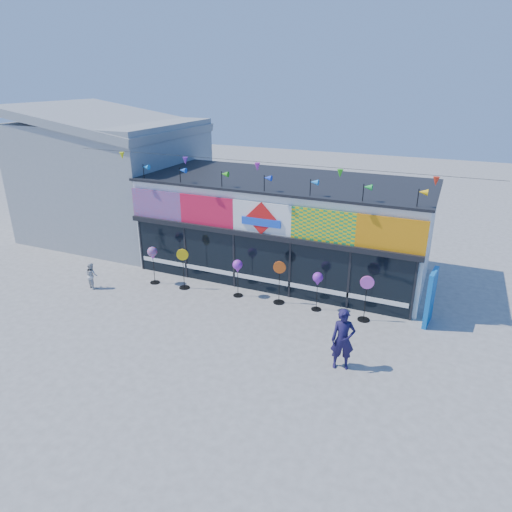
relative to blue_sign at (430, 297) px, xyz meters
The scene contains 12 objects.
ground 7.28m from the blue_sign, 151.87° to the right, with size 80.00×80.00×0.00m, color slate.
kite_shop 6.92m from the blue_sign, 158.21° to the left, with size 16.00×5.70×5.31m.
neighbour_building 16.89m from the blue_sign, 167.59° to the left, with size 8.18×7.20×6.87m.
blue_sign is the anchor object (origin of this frame).
spinner_0 10.85m from the blue_sign, behind, with size 0.41×0.41×1.61m.
spinner_1 9.43m from the blue_sign, behind, with size 0.46×0.44×1.71m.
spinner_2 7.09m from the blue_sign, behind, with size 0.39×0.39×1.53m.
spinner_3 5.39m from the blue_sign, behind, with size 0.48×0.44×1.72m.
spinner_4 3.92m from the blue_sign, behind, with size 0.38×0.38×1.51m.
spinner_5 2.19m from the blue_sign, 162.31° to the right, with size 0.48×0.44×1.72m.
adult_man 4.35m from the blue_sign, 119.60° to the right, with size 0.70×0.46×1.91m, color #18123B.
child 13.10m from the blue_sign, 169.23° to the right, with size 0.53×0.31×1.10m, color silver.
Camera 1 is at (6.50, -11.94, 8.15)m, focal length 32.00 mm.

